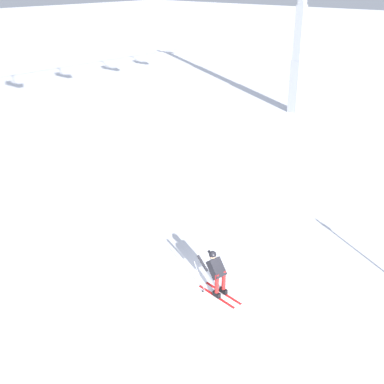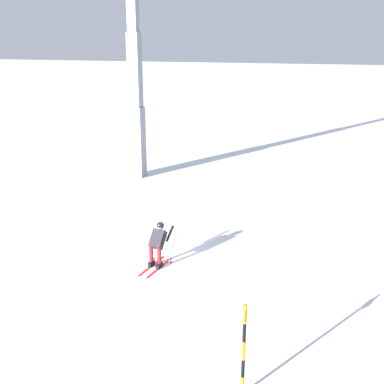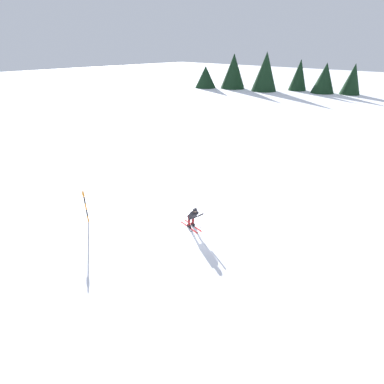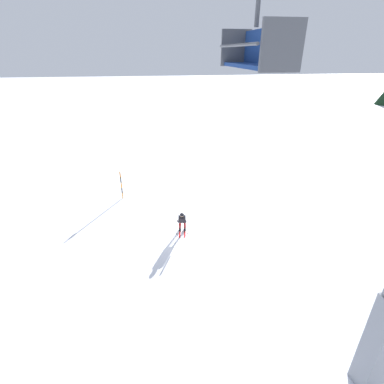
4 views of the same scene
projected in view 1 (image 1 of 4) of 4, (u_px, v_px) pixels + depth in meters
ground_plane at (218, 304)px, 15.83m from camera, size 260.00×260.00×0.00m
skier_carving_main at (216, 270)px, 16.09m from camera, size 0.79×1.75×1.60m
lift_tower_far at (299, 43)px, 35.49m from camera, size 0.70×2.59×11.72m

